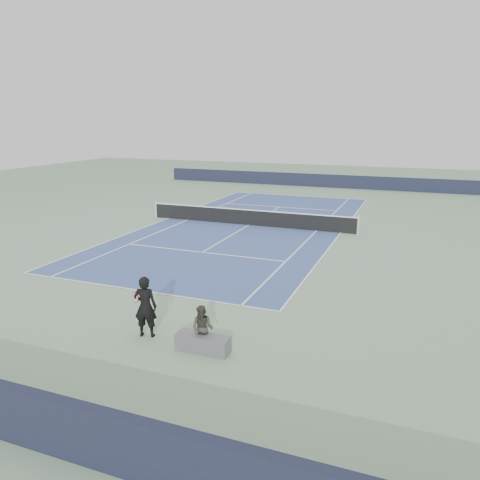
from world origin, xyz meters
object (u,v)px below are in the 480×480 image
(spectator_bench, at_px, (203,336))
(tennis_ball, at_px, (126,336))
(tennis_player, at_px, (145,307))
(tennis_net, at_px, (249,217))

(spectator_bench, bearing_deg, tennis_ball, -179.37)
(tennis_ball, height_order, spectator_bench, spectator_bench)
(tennis_player, relative_size, spectator_bench, 1.20)
(tennis_net, xyz_separation_m, spectator_bench, (4.30, -15.25, -0.03))
(tennis_player, distance_m, tennis_ball, 1.06)
(tennis_net, distance_m, tennis_ball, 15.40)
(tennis_net, bearing_deg, tennis_ball, -83.12)
(tennis_net, height_order, tennis_ball, tennis_net)
(tennis_player, bearing_deg, tennis_net, 98.94)
(tennis_player, bearing_deg, tennis_ball, -151.04)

